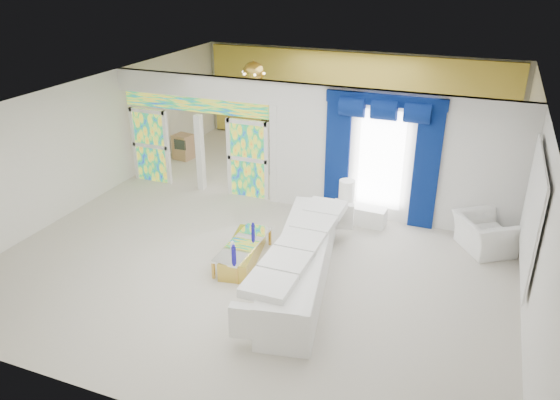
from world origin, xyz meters
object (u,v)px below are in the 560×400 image
at_px(white_sofa, 302,263).
at_px(coffee_table, 243,252).
at_px(grand_piano, 283,140).
at_px(armchair, 484,234).
at_px(console_table, 358,214).

xyz_separation_m(white_sofa, coffee_table, (-1.35, 0.30, -0.21)).
height_order(coffee_table, grand_piano, grand_piano).
distance_m(armchair, grand_piano, 7.19).
relative_size(white_sofa, coffee_table, 2.49).
xyz_separation_m(white_sofa, grand_piano, (-2.88, 6.51, 0.08)).
bearing_deg(grand_piano, armchair, -48.55).
bearing_deg(coffee_table, armchair, 26.72).
relative_size(armchair, grand_piano, 0.59).
xyz_separation_m(coffee_table, grand_piano, (-1.53, 6.21, 0.30)).
height_order(coffee_table, console_table, console_table).
distance_m(white_sofa, coffee_table, 1.40).
bearing_deg(grand_piano, white_sofa, -81.16).
relative_size(coffee_table, armchair, 1.50).
xyz_separation_m(console_table, grand_piano, (-3.27, 3.70, 0.28)).
height_order(white_sofa, console_table, white_sofa).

